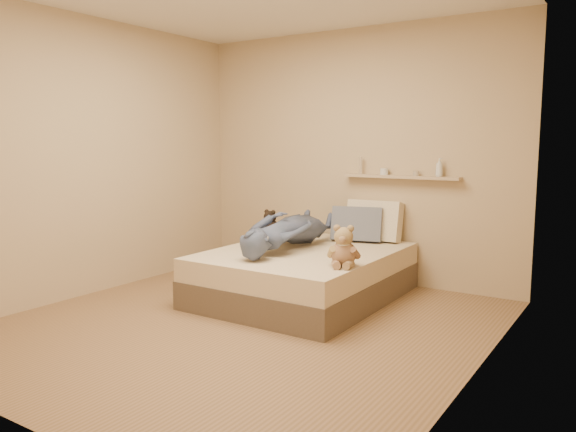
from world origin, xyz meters
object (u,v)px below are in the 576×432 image
Objects in this scene: game_console at (257,240)px; person at (286,230)px; bed at (304,274)px; wall_shelf at (400,177)px; teddy_bear at (343,249)px; pillow_grey at (357,225)px; dark_plush at (270,226)px; pillow_cream at (374,221)px.

game_console is 0.54m from person.
wall_shelf is (0.55, 0.91, 0.88)m from bed.
pillow_grey reaches higher than teddy_bear.
dark_plush is 0.89m from pillow_grey.
person is at bearing -128.68° from wall_shelf.
bed is 1.29× the size of person.
wall_shelf reaches higher than teddy_bear.
wall_shelf is (0.74, 0.92, 0.47)m from person.
teddy_bear is 1.47m from dark_plush.
person is (0.44, -0.37, 0.05)m from dark_plush.
teddy_bear is at bearing -31.66° from dark_plush.
game_console is (-0.14, -0.55, 0.39)m from bed.
teddy_bear is at bearing -69.10° from pillow_grey.
teddy_bear is 0.23× the size of person.
dark_plush is 0.55× the size of pillow_cream.
wall_shelf is (0.35, 0.22, 0.48)m from pillow_grey.
pillow_cream is 0.46× the size of wall_shelf.
wall_shelf reaches higher than game_console.
wall_shelf reaches higher than pillow_grey.
dark_plush is at bearing -157.87° from pillow_grey.
bed is 9.85× the size of game_console.
bed is 0.45m from person.
person is (-0.19, -0.02, 0.40)m from bed.
bed is at bearing -110.94° from pillow_cream.
pillow_cream is at bearing 103.57° from teddy_bear.
bed is at bearing -29.36° from dark_plush.
pillow_cream is (0.45, 1.38, 0.03)m from game_console.
wall_shelf reaches higher than pillow_cream.
pillow_cream reaches higher than game_console.
pillow_cream is (0.95, 0.48, 0.07)m from dark_plush.
person is at bearing -118.69° from pillow_grey.
teddy_bear reaches higher than game_console.
bed is 0.82m from pillow_grey.
wall_shelf reaches higher than person.
person is (-0.39, -0.71, 0.01)m from pillow_grey.
game_console is 1.69m from wall_shelf.
pillow_grey is at bearing 22.13° from dark_plush.
pillow_grey is 0.80m from person.
bed is 0.69m from game_console.
pillow_grey is 0.34× the size of person.
teddy_bear is 0.29× the size of wall_shelf.
pillow_grey is (-0.12, -0.14, -0.03)m from pillow_cream.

